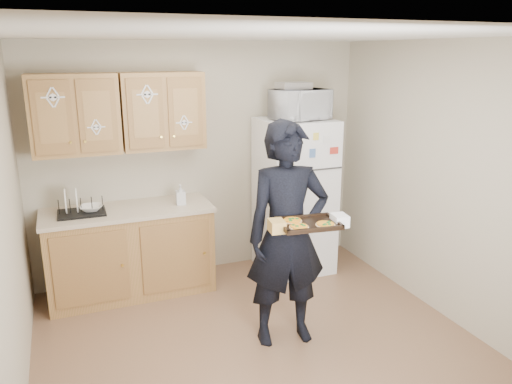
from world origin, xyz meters
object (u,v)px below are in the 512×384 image
refrigerator (294,196)px  person (287,235)px  microwave (300,105)px  dish_rack (81,205)px  baking_tray (309,224)px

refrigerator → person: (-0.69, -1.30, 0.09)m
microwave → dish_rack: size_ratio=1.30×
person → dish_rack: bearing=145.5°
person → microwave: (0.71, 1.25, 0.92)m
microwave → baking_tray: bearing=-123.7°
refrigerator → baking_tray: bearing=-112.4°
refrigerator → person: size_ratio=0.90×
baking_tray → refrigerator: bearing=74.3°
refrigerator → microwave: 1.01m
person → microwave: 1.71m
person → baking_tray: (0.04, -0.30, 0.19)m
refrigerator → dish_rack: refrigerator is taller
person → baking_tray: 0.35m
baking_tray → dish_rack: baking_tray is taller
dish_rack → baking_tray: bearing=-46.3°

